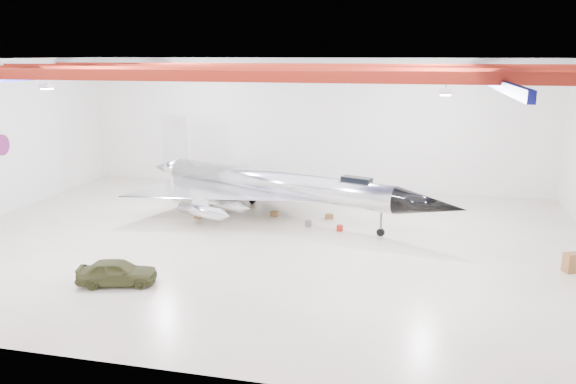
# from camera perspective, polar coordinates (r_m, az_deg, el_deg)

# --- Properties ---
(floor) EXTENTS (40.00, 40.00, 0.00)m
(floor) POSITION_cam_1_polar(r_m,az_deg,el_deg) (35.05, -2.37, -4.98)
(floor) COLOR #BCAE95
(floor) RESTS_ON ground
(wall_back) EXTENTS (40.00, 0.00, 40.00)m
(wall_back) POSITION_cam_1_polar(r_m,az_deg,el_deg) (48.15, 2.33, 6.91)
(wall_back) COLOR silver
(wall_back) RESTS_ON floor
(ceiling) EXTENTS (40.00, 40.00, 0.00)m
(ceiling) POSITION_cam_1_polar(r_m,az_deg,el_deg) (33.18, -2.56, 13.31)
(ceiling) COLOR #0A0F38
(ceiling) RESTS_ON wall_back
(ceiling_structure) EXTENTS (39.50, 29.50, 1.08)m
(ceiling_structure) POSITION_cam_1_polar(r_m,az_deg,el_deg) (33.19, -2.55, 12.14)
(ceiling_structure) COLOR maroon
(ceiling_structure) RESTS_ON ceiling
(wall_roundel) EXTENTS (0.10, 1.50, 1.50)m
(wall_roundel) POSITION_cam_1_polar(r_m,az_deg,el_deg) (44.99, -27.07, 4.28)
(wall_roundel) COLOR #B21414
(wall_roundel) RESTS_ON wall_left
(jet_aircraft) EXTENTS (24.19, 18.06, 6.81)m
(jet_aircraft) POSITION_cam_1_polar(r_m,az_deg,el_deg) (39.41, -1.37, 0.54)
(jet_aircraft) COLOR silver
(jet_aircraft) RESTS_ON floor
(jeep) EXTENTS (4.21, 2.59, 1.34)m
(jeep) POSITION_cam_1_polar(r_m,az_deg,el_deg) (29.70, -16.98, -7.78)
(jeep) COLOR #3A3C1E
(jeep) RESTS_ON floor
(desk) EXTENTS (1.28, 1.00, 1.05)m
(desk) POSITION_cam_1_polar(r_m,az_deg,el_deg) (33.70, 27.10, -6.39)
(desk) COLOR brown
(desk) RESTS_ON floor
(crate_ply) EXTENTS (0.56, 0.49, 0.33)m
(crate_ply) POSITION_cam_1_polar(r_m,az_deg,el_deg) (40.15, -9.14, -2.44)
(crate_ply) COLOR olive
(crate_ply) RESTS_ON floor
(toolbox_red) EXTENTS (0.43, 0.35, 0.30)m
(toolbox_red) POSITION_cam_1_polar(r_m,az_deg,el_deg) (42.59, -5.98, -1.42)
(toolbox_red) COLOR #A61B10
(toolbox_red) RESTS_ON floor
(engine_drum) EXTENTS (0.48, 0.48, 0.39)m
(engine_drum) POSITION_cam_1_polar(r_m,az_deg,el_deg) (37.90, 2.08, -3.21)
(engine_drum) COLOR #59595B
(engine_drum) RESTS_ON floor
(parts_bin) EXTENTS (0.62, 0.56, 0.36)m
(parts_bin) POSITION_cam_1_polar(r_m,az_deg,el_deg) (39.65, 4.22, -2.49)
(parts_bin) COLOR olive
(parts_bin) RESTS_ON floor
(crate_small) EXTENTS (0.34, 0.27, 0.23)m
(crate_small) POSITION_cam_1_polar(r_m,az_deg,el_deg) (45.63, -11.46, -0.63)
(crate_small) COLOR #59595B
(crate_small) RESTS_ON floor
(tool_chest) EXTENTS (0.56, 0.56, 0.39)m
(tool_chest) POSITION_cam_1_polar(r_m,az_deg,el_deg) (37.05, 5.28, -3.66)
(tool_chest) COLOR #A61B10
(tool_chest) RESTS_ON floor
(oil_barrel) EXTENTS (0.60, 0.51, 0.36)m
(oil_barrel) POSITION_cam_1_polar(r_m,az_deg,el_deg) (40.19, -1.36, -2.23)
(oil_barrel) COLOR olive
(oil_barrel) RESTS_ON floor
(spares_box) EXTENTS (0.45, 0.45, 0.35)m
(spares_box) POSITION_cam_1_polar(r_m,az_deg,el_deg) (44.26, 5.14, -0.77)
(spares_box) COLOR #59595B
(spares_box) RESTS_ON floor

